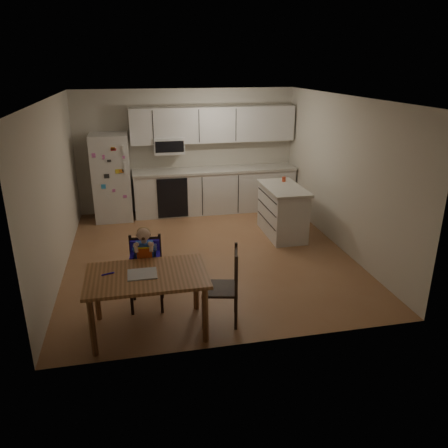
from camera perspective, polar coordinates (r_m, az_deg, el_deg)
room at (r=7.28m, az=-2.82°, el=6.59°), size 4.52×5.01×2.51m
refrigerator at (r=8.92m, az=-14.45°, el=5.90°), size 0.72×0.70×1.70m
kitchen_run at (r=9.13m, az=-1.43°, el=7.04°), size 3.37×0.62×2.15m
kitchen_island at (r=7.96m, az=7.63°, el=1.72°), size 0.65×1.23×0.91m
red_cup at (r=8.17m, az=7.82°, el=5.81°), size 0.07×0.07×0.09m
dining_table at (r=5.07m, az=-10.00°, el=-7.46°), size 1.37×0.88×0.73m
napkin at (r=5.03m, az=-10.63°, el=-6.44°), size 0.33×0.28×0.01m
toddler_spoon at (r=5.11m, az=-15.05°, el=-6.33°), size 0.12×0.06×0.02m
chair_booster at (r=5.60m, az=-10.23°, el=-4.46°), size 0.44×0.44×1.09m
chair_side at (r=5.22m, az=0.52°, el=-7.48°), size 0.50×0.50×0.95m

